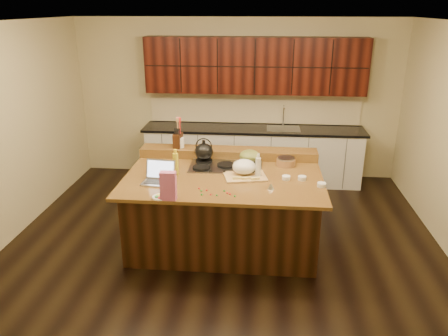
{
  "coord_description": "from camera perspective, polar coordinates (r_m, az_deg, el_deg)",
  "views": [
    {
      "loc": [
        0.46,
        -4.94,
        2.87
      ],
      "look_at": [
        0.0,
        0.05,
        1.0
      ],
      "focal_mm": 35.0,
      "sensor_mm": 36.0,
      "label": 1
    }
  ],
  "objects": [
    {
      "name": "ramekin_c",
      "position": [
        5.25,
        8.11,
        -1.26
      ],
      "size": [
        0.13,
        0.13,
        0.04
      ],
      "primitive_type": "cylinder",
      "rotation": [
        0.0,
        0.0,
        -0.37
      ],
      "color": "white",
      "rests_on": "island"
    },
    {
      "name": "cooktop",
      "position": [
        5.6,
        0.23,
        0.27
      ],
      "size": [
        0.92,
        0.52,
        0.05
      ],
      "color": "gray",
      "rests_on": "island"
    },
    {
      "name": "candy_plate",
      "position": [
        4.77,
        -8.31,
        -3.77
      ],
      "size": [
        0.22,
        0.22,
        0.01
      ],
      "primitive_type": "cylinder",
      "rotation": [
        0.0,
        0.0,
        -0.28
      ],
      "color": "white",
      "rests_on": "island"
    },
    {
      "name": "gumdrop_5",
      "position": [
        4.87,
        0.02,
        -2.99
      ],
      "size": [
        0.02,
        0.02,
        0.02
      ],
      "primitive_type": "ellipsoid",
      "color": "#198C26",
      "rests_on": "island"
    },
    {
      "name": "pink_bag",
      "position": [
        4.66,
        -7.29,
        -2.33
      ],
      "size": [
        0.17,
        0.09,
        0.31
      ],
      "primitive_type": "cube",
      "rotation": [
        0.0,
        0.0,
        -0.0
      ],
      "color": "#CA5F94",
      "rests_on": "island"
    },
    {
      "name": "knife_block",
      "position": [
        6.01,
        -6.02,
        3.61
      ],
      "size": [
        0.12,
        0.18,
        0.2
      ],
      "primitive_type": "cube",
      "rotation": [
        0.0,
        0.0,
        -0.16
      ],
      "color": "black",
      "rests_on": "back_ledge"
    },
    {
      "name": "utensil_crock",
      "position": [
        6.01,
        -5.81,
        3.35
      ],
      "size": [
        0.13,
        0.13,
        0.14
      ],
      "primitive_type": "cylinder",
      "rotation": [
        0.0,
        0.0,
        -0.13
      ],
      "color": "white",
      "rests_on": "back_ledge"
    },
    {
      "name": "laptop",
      "position": [
        5.18,
        -8.48,
        -1.09
      ],
      "size": [
        0.38,
        0.31,
        0.25
      ],
      "rotation": [
        0.0,
        0.0,
        -0.1
      ],
      "color": "#B7B7BC",
      "rests_on": "island"
    },
    {
      "name": "back_ledge",
      "position": [
        5.96,
        0.57,
        2.0
      ],
      "size": [
        2.4,
        0.3,
        0.12
      ],
      "primitive_type": "cube",
      "color": "black",
      "rests_on": "island"
    },
    {
      "name": "package_box",
      "position": [
        5.48,
        -9.09,
        0.05
      ],
      "size": [
        0.11,
        0.09,
        0.12
      ],
      "primitive_type": "cube",
      "rotation": [
        0.0,
        0.0,
        -0.38
      ],
      "color": "#E4B050",
      "rests_on": "island"
    },
    {
      "name": "gumdrop_9",
      "position": [
        4.88,
        -3.0,
        -2.99
      ],
      "size": [
        0.02,
        0.02,
        0.02
      ],
      "primitive_type": "ellipsoid",
      "color": "#198C26",
      "rests_on": "island"
    },
    {
      "name": "strainer_bowl",
      "position": [
        5.7,
        8.08,
        0.75
      ],
      "size": [
        0.26,
        0.26,
        0.09
      ],
      "primitive_type": "cylinder",
      "rotation": [
        0.0,
        0.0,
        -0.11
      ],
      "color": "#996B3F",
      "rests_on": "island"
    },
    {
      "name": "gumdrop_7",
      "position": [
        4.74,
        1.41,
        -3.68
      ],
      "size": [
        0.02,
        0.02,
        0.02
      ],
      "primitive_type": "ellipsoid",
      "color": "#198C26",
      "rests_on": "island"
    },
    {
      "name": "ramekin_a",
      "position": [
        5.27,
        10.17,
        -1.3
      ],
      "size": [
        0.11,
        0.11,
        0.04
      ],
      "primitive_type": "cylinder",
      "rotation": [
        0.0,
        0.0,
        0.16
      ],
      "color": "white",
      "rests_on": "island"
    },
    {
      "name": "gumdrop_1",
      "position": [
        4.78,
        -2.94,
        -3.48
      ],
      "size": [
        0.02,
        0.02,
        0.02
      ],
      "primitive_type": "ellipsoid",
      "color": "#198C26",
      "rests_on": "island"
    },
    {
      "name": "room",
      "position": [
        5.18,
        -0.05,
        3.43
      ],
      "size": [
        5.52,
        5.02,
        2.72
      ],
      "color": "black",
      "rests_on": "ground"
    },
    {
      "name": "ramekin_b",
      "position": [
        5.12,
        12.62,
        -2.14
      ],
      "size": [
        0.1,
        0.1,
        0.04
      ],
      "primitive_type": "cylinder",
      "rotation": [
        0.0,
        0.0,
        0.04
      ],
      "color": "white",
      "rests_on": "island"
    },
    {
      "name": "green_bowl",
      "position": [
        5.67,
        3.37,
        1.61
      ],
      "size": [
        0.33,
        0.33,
        0.15
      ],
      "primitive_type": "ellipsoid",
      "rotation": [
        0.0,
        0.0,
        -0.25
      ],
      "color": "olive",
      "rests_on": "cooktop"
    },
    {
      "name": "wooden_tray",
      "position": [
        5.29,
        2.67,
        -0.13
      ],
      "size": [
        0.56,
        0.46,
        0.2
      ],
      "rotation": [
        0.0,
        0.0,
        0.22
      ],
      "color": "tan",
      "rests_on": "island"
    },
    {
      "name": "back_counter",
      "position": [
        7.41,
        3.88,
        5.68
      ],
      "size": [
        3.7,
        0.66,
        2.4
      ],
      "color": "silver",
      "rests_on": "ground"
    },
    {
      "name": "gumdrop_3",
      "position": [
        4.76,
        -0.97,
        -3.58
      ],
      "size": [
        0.02,
        0.02,
        0.02
      ],
      "primitive_type": "ellipsoid",
      "color": "#198C26",
      "rests_on": "island"
    },
    {
      "name": "vinegar_bottle",
      "position": [
        5.24,
        4.47,
        0.04
      ],
      "size": [
        0.08,
        0.08,
        0.25
      ],
      "primitive_type": "cylinder",
      "rotation": [
        0.0,
        0.0,
        0.24
      ],
      "color": "silver",
      "rests_on": "island"
    },
    {
      "name": "kitchen_timer",
      "position": [
        4.95,
        6.14,
        -2.38
      ],
      "size": [
        0.09,
        0.09,
        0.07
      ],
      "primitive_type": "cone",
      "rotation": [
        0.0,
        0.0,
        0.2
      ],
      "color": "silver",
      "rests_on": "island"
    },
    {
      "name": "oil_bottle",
      "position": [
        5.35,
        -6.33,
        0.54
      ],
      "size": [
        0.08,
        0.08,
        0.27
      ],
      "primitive_type": "cylinder",
      "rotation": [
        0.0,
        0.0,
        0.21
      ],
      "color": "gold",
      "rests_on": "island"
    },
    {
      "name": "gumdrop_4",
      "position": [
        4.79,
        0.8,
        -3.42
      ],
      "size": [
        0.02,
        0.02,
        0.02
      ],
      "primitive_type": "ellipsoid",
      "color": "red",
      "rests_on": "island"
    },
    {
      "name": "gumdrop_6",
      "position": [
        4.78,
        -1.77,
        -3.48
      ],
      "size": [
        0.02,
        0.02,
        0.02
      ],
      "primitive_type": "ellipsoid",
      "color": "red",
      "rests_on": "island"
    },
    {
      "name": "island",
      "position": [
        5.51,
        -0.05,
        -5.41
      ],
      "size": [
        2.4,
        1.6,
        0.92
      ],
      "color": "black",
      "rests_on": "ground"
    },
    {
      "name": "gumdrop_2",
      "position": [
        4.82,
        0.43,
        -3.28
      ],
      "size": [
        0.02,
        0.02,
        0.02
      ],
      "primitive_type": "ellipsoid",
      "color": "red",
      "rests_on": "island"
    },
    {
      "name": "kettle",
      "position": [
        5.71,
        -2.65,
        2.14
      ],
      "size": [
        0.31,
        0.31,
        0.22
      ],
      "primitive_type": "ellipsoid",
      "rotation": [
        0.0,
        0.0,
        0.29
      ],
      "color": "black",
      "rests_on": "cooktop"
    },
    {
      "name": "gumdrop_8",
      "position": [
        4.89,
        -2.29,
        -2.91
      ],
      "size": [
        0.02,
        0.02,
        0.02
      ],
      "primitive_type": "ellipsoid",
      "color": "red",
      "rests_on": "island"
    },
    {
      "name": "gumdrop_0",
      "position": [
        4.94,
        -3.27,
        -2.67
      ],
      "size": [
        0.02,
        0.02,
        0.02
      ],
      "primitive_type": "ellipsoid",
      "color": "red",
      "rests_on": "island"
    }
  ]
}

